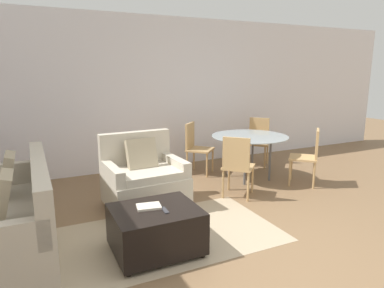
% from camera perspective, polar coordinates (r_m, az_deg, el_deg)
% --- Properties ---
extents(ground_plane, '(20.00, 20.00, 0.00)m').
position_cam_1_polar(ground_plane, '(3.51, 11.17, -18.83)').
color(ground_plane, brown).
extents(wall_back, '(12.00, 0.06, 2.75)m').
position_cam_1_polar(wall_back, '(6.30, -8.51, 8.21)').
color(wall_back, white).
rests_on(wall_back, ground_plane).
extents(area_rug, '(2.66, 1.44, 0.01)m').
position_cam_1_polar(area_rug, '(3.91, -5.48, -15.16)').
color(area_rug, tan).
rests_on(area_rug, ground_plane).
extents(couch, '(0.95, 1.97, 0.93)m').
position_cam_1_polar(couch, '(3.91, -28.71, -11.66)').
color(couch, beige).
rests_on(couch, ground_plane).
extents(armchair, '(1.03, 0.88, 0.97)m').
position_cam_1_polar(armchair, '(4.60, -8.02, -5.93)').
color(armchair, beige).
rests_on(armchair, ground_plane).
extents(ottoman, '(0.84, 0.71, 0.46)m').
position_cam_1_polar(ottoman, '(3.54, -6.08, -13.79)').
color(ottoman, black).
rests_on(ottoman, ground_plane).
extents(book_stack, '(0.26, 0.21, 0.02)m').
position_cam_1_polar(book_stack, '(3.48, -7.22, -10.29)').
color(book_stack, beige).
rests_on(book_stack, ottoman).
extents(tv_remote_primary, '(0.05, 0.16, 0.01)m').
position_cam_1_polar(tv_remote_primary, '(3.40, -4.55, -10.93)').
color(tv_remote_primary, '#333338').
rests_on(tv_remote_primary, ottoman).
extents(dining_table, '(1.26, 1.26, 0.74)m').
position_cam_1_polar(dining_table, '(5.75, 9.58, 0.71)').
color(dining_table, '#99A8AD').
rests_on(dining_table, ground_plane).
extents(dining_chair_near_left, '(0.59, 0.59, 0.90)m').
position_cam_1_polar(dining_chair_near_left, '(4.87, 7.56, -3.12)').
color(dining_chair_near_left, tan).
rests_on(dining_chair_near_left, ground_plane).
extents(dining_chair_near_right, '(0.59, 0.59, 0.90)m').
position_cam_1_polar(dining_chair_near_right, '(5.71, 18.98, -1.44)').
color(dining_chair_near_right, tan).
rests_on(dining_chair_near_right, ground_plane).
extents(dining_chair_far_left, '(0.59, 0.59, 0.90)m').
position_cam_1_polar(dining_chair_far_left, '(6.01, 0.57, -0.10)').
color(dining_chair_far_left, tan).
rests_on(dining_chair_far_left, ground_plane).
extents(dining_chair_far_right, '(0.59, 0.59, 0.90)m').
position_cam_1_polar(dining_chair_far_right, '(6.70, 10.95, 0.96)').
color(dining_chair_far_right, tan).
rests_on(dining_chair_far_right, ground_plane).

